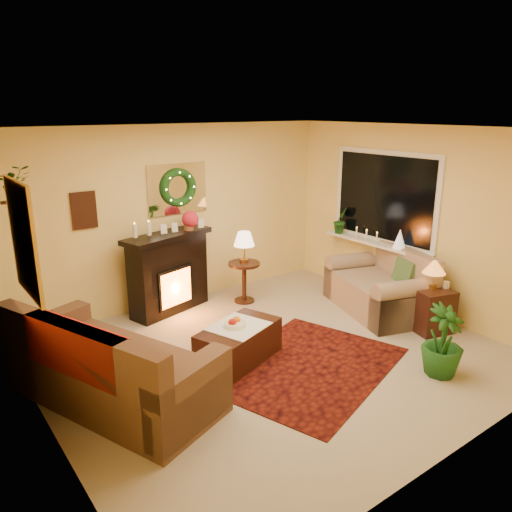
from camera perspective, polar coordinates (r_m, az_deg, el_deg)
floor at (r=6.00m, az=2.03°, el=-11.36°), size 5.00×5.00×0.00m
ceiling at (r=5.30m, az=2.33°, el=14.28°), size 5.00×5.00×0.00m
wall_back at (r=7.35m, az=-8.89°, el=4.54°), size 5.00×5.00×0.00m
wall_front at (r=4.11m, az=22.31°, el=-6.37°), size 5.00×5.00×0.00m
wall_left at (r=4.47m, az=-23.79°, el=-4.68°), size 4.50×4.50×0.00m
wall_right at (r=7.30m, az=17.72°, el=3.86°), size 4.50×4.50×0.00m
area_rug at (r=5.80m, az=5.88°, el=-12.45°), size 2.53×2.19×0.01m
sofa at (r=5.21m, az=-16.10°, el=-11.37°), size 1.69×2.41×0.95m
red_throw at (r=5.31m, az=-17.20°, el=-10.61°), size 0.75×1.22×0.02m
fireplace at (r=7.16m, az=-9.95°, el=-2.05°), size 1.23×0.66×1.08m
poinsettia at (r=7.11m, az=-7.53°, el=4.19°), size 0.24×0.24×0.24m
mantel_candle_a at (r=6.74m, az=-13.68°, el=2.82°), size 0.06×0.06×0.18m
mantel_candle_b at (r=6.83m, az=-12.14°, el=3.10°), size 0.06×0.06×0.19m
mantel_mirror at (r=7.26m, az=-8.96°, el=7.60°), size 0.92×0.02×0.72m
wreath at (r=7.22m, az=-8.82°, el=7.72°), size 0.55×0.11×0.55m
wall_art at (r=6.77m, az=-19.06°, el=4.96°), size 0.32×0.03×0.48m
gold_mirror at (r=4.63m, az=-25.07°, el=1.71°), size 0.03×0.84×1.00m
hanging_plant at (r=5.34m, az=-25.63°, el=5.88°), size 0.33×0.28×0.36m
loveseat at (r=7.32m, az=13.76°, el=-2.97°), size 1.36×1.79×0.92m
window_frame at (r=7.56m, az=14.45°, el=6.49°), size 0.03×1.86×1.36m
window_glass at (r=7.55m, az=14.38°, el=6.48°), size 0.02×1.70×1.22m
window_sill at (r=7.63m, az=13.59°, el=1.39°), size 0.22×1.86×0.04m
mini_tree at (r=7.31m, az=16.10°, el=1.92°), size 0.18×0.18×0.27m
sill_plant at (r=8.02m, az=9.62°, el=3.95°), size 0.29×0.24×0.54m
side_table_round at (r=7.45m, az=-1.36°, el=-2.88°), size 0.53×0.53×0.61m
lamp_cream at (r=7.31m, az=-1.36°, el=1.29°), size 0.31×0.31×0.47m
end_table_square at (r=6.92m, az=19.33°, el=-5.93°), size 0.57×0.57×0.57m
lamp_tiffany at (r=6.79m, az=19.63°, el=-2.11°), size 0.29×0.29×0.43m
coffee_table at (r=5.82m, az=-1.99°, el=-9.97°), size 1.13×0.85×0.42m
fruit_bowl at (r=5.71m, az=-2.40°, el=-7.87°), size 0.25×0.25×0.06m
floor_palm at (r=5.79m, az=20.64°, el=-8.62°), size 1.34×1.34×2.38m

